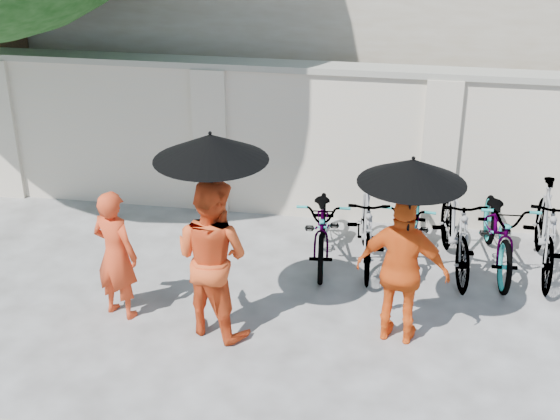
# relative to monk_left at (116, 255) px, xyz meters

# --- Properties ---
(ground) EXTENTS (80.00, 80.00, 0.00)m
(ground) POSITION_rel_monk_left_xyz_m (1.34, -0.33, -0.72)
(ground) COLOR #AFAFAF
(compound_wall) EXTENTS (20.00, 0.30, 2.00)m
(compound_wall) POSITION_rel_monk_left_xyz_m (2.34, 2.87, 0.28)
(compound_wall) COLOR beige
(compound_wall) RESTS_ON ground
(building_behind) EXTENTS (14.00, 6.00, 3.20)m
(building_behind) POSITION_rel_monk_left_xyz_m (3.34, 6.67, 0.88)
(building_behind) COLOR #B9B3A3
(building_behind) RESTS_ON ground
(monk_left) EXTENTS (0.61, 0.49, 1.44)m
(monk_left) POSITION_rel_monk_left_xyz_m (0.00, 0.00, 0.00)
(monk_left) COLOR red
(monk_left) RESTS_ON ground
(monk_center) EXTENTS (1.01, 0.91, 1.71)m
(monk_center) POSITION_rel_monk_left_xyz_m (1.07, -0.12, 0.13)
(monk_center) COLOR #E34E1E
(monk_center) RESTS_ON ground
(parasol_center) EXTENTS (1.09, 1.09, 1.22)m
(parasol_center) POSITION_rel_monk_left_xyz_m (1.12, -0.20, 1.34)
(parasol_center) COLOR black
(parasol_center) RESTS_ON ground
(monk_right) EXTENTS (0.99, 0.55, 1.59)m
(monk_right) POSITION_rel_monk_left_xyz_m (2.96, 0.03, 0.07)
(monk_right) COLOR orange
(monk_right) RESTS_ON ground
(parasol_right) EXTENTS (1.02, 1.02, 1.10)m
(parasol_right) POSITION_rel_monk_left_xyz_m (2.98, -0.05, 1.17)
(parasol_right) COLOR black
(parasol_right) RESTS_ON ground
(bike_0) EXTENTS (0.78, 1.80, 0.92)m
(bike_0) POSITION_rel_monk_left_xyz_m (2.00, 1.61, -0.26)
(bike_0) COLOR gray
(bike_0) RESTS_ON ground
(bike_1) EXTENTS (0.63, 1.70, 1.00)m
(bike_1) POSITION_rel_monk_left_xyz_m (2.52, 1.56, -0.22)
(bike_1) COLOR gray
(bike_1) RESTS_ON ground
(bike_2) EXTENTS (0.80, 1.83, 0.93)m
(bike_2) POSITION_rel_monk_left_xyz_m (3.04, 1.68, -0.25)
(bike_2) COLOR gray
(bike_2) RESTS_ON ground
(bike_3) EXTENTS (0.73, 1.80, 1.05)m
(bike_3) POSITION_rel_monk_left_xyz_m (3.55, 1.61, -0.19)
(bike_3) COLOR gray
(bike_3) RESTS_ON ground
(bike_4) EXTENTS (0.77, 1.90, 0.98)m
(bike_4) POSITION_rel_monk_left_xyz_m (4.07, 1.77, -0.23)
(bike_4) COLOR gray
(bike_4) RESTS_ON ground
(bike_5) EXTENTS (0.59, 1.79, 1.06)m
(bike_5) POSITION_rel_monk_left_xyz_m (4.59, 1.74, -0.19)
(bike_5) COLOR gray
(bike_5) RESTS_ON ground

